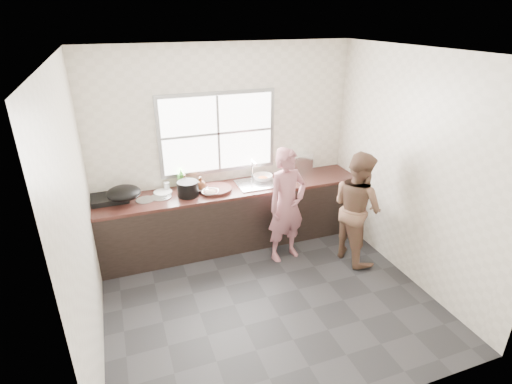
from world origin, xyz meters
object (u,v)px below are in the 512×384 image
object	(u,v)px
bottle_green	(181,178)
pot_lid_right	(161,197)
dish_rack	(298,163)
pot_lid_left	(145,200)
wok	(123,193)
bowl_held	(280,185)
woman	(287,209)
cutting_board	(216,189)
bowl_crabs	(263,178)
bottle_brown_tall	(185,183)
glass_jar	(167,186)
person_side	(357,207)
bowl_mince	(211,193)
burner	(109,197)
bottle_brown_short	(201,184)
black_pot	(188,189)
plate_food	(163,192)

from	to	relation	value
bottle_green	pot_lid_right	world-z (taller)	bottle_green
dish_rack	pot_lid_left	size ratio (longest dim) A/B	1.61
bottle_green	wok	distance (m)	0.79
bowl_held	dish_rack	xyz separation A→B (m)	(0.46, 0.44, 0.12)
woman	bowl_held	size ratio (longest dim) A/B	8.28
cutting_board	bowl_held	size ratio (longest dim) A/B	2.45
bottle_green	bowl_crabs	bearing A→B (deg)	-7.36
bowl_held	bottle_brown_tall	world-z (taller)	bottle_brown_tall
glass_jar	pot_lid_left	bearing A→B (deg)	-142.70
person_side	bottle_brown_tall	xyz separation A→B (m)	(-2.00, 1.05, 0.22)
bowl_mince	bottle_brown_tall	xyz separation A→B (m)	(-0.28, 0.27, 0.08)
bottle_brown_tall	pot_lid_left	size ratio (longest dim) A/B	0.87
person_side	cutting_board	distance (m)	1.85
cutting_board	glass_jar	bearing A→B (deg)	157.25
bowl_mince	burner	world-z (taller)	burner
dish_rack	pot_lid_right	distance (m)	2.04
bowl_crabs	burner	xyz separation A→B (m)	(-2.04, 0.11, -0.00)
bottle_brown_short	black_pot	bearing A→B (deg)	-149.37
dish_rack	pot_lid_left	distance (m)	2.24
bottle_brown_tall	pot_lid_right	distance (m)	0.38
person_side	bottle_brown_short	size ratio (longest dim) A/B	8.49
person_side	wok	distance (m)	2.94
plate_food	bottle_brown_short	distance (m)	0.50
bowl_mince	pot_lid_left	world-z (taller)	bowl_mince
cutting_board	plate_food	size ratio (longest dim) A/B	1.77
plate_food	pot_lid_left	bearing A→B (deg)	-147.22
black_pot	bottle_green	distance (m)	0.28
cutting_board	wok	size ratio (longest dim) A/B	1.01
cutting_board	burner	size ratio (longest dim) A/B	0.95
woman	plate_food	bearing A→B (deg)	142.09
plate_food	woman	bearing A→B (deg)	-26.38
black_pot	bottle_green	xyz separation A→B (m)	(-0.03, 0.28, 0.05)
bottle_green	bottle_brown_short	bearing A→B (deg)	-36.25
bowl_crabs	bowl_held	xyz separation A→B (m)	(0.14, -0.30, -0.01)
burner	pot_lid_left	bearing A→B (deg)	-25.09
bottle_green	wok	bearing A→B (deg)	-163.07
glass_jar	bowl_crabs	bearing A→B (deg)	-6.25
bowl_crabs	pot_lid_left	xyz separation A→B (m)	(-1.62, -0.09, -0.03)
bowl_held	bottle_brown_tall	size ratio (longest dim) A/B	0.84
person_side	pot_lid_right	world-z (taller)	person_side
pot_lid_right	black_pot	bearing A→B (deg)	-10.63
glass_jar	burner	xyz separation A→B (m)	(-0.73, -0.04, -0.02)
dish_rack	pot_lid_left	bearing A→B (deg)	166.20
bottle_green	bowl_held	bearing A→B (deg)	-19.33
cutting_board	pot_lid_right	world-z (taller)	cutting_board
bowl_held	dish_rack	size ratio (longest dim) A/B	0.45
bottle_brown_short	pot_lid_left	xyz separation A→B (m)	(-0.73, -0.07, -0.08)
bottle_green	pot_lid_right	distance (m)	0.40
bowl_crabs	wok	size ratio (longest dim) A/B	0.53
bottle_brown_tall	bowl_crabs	bearing A→B (deg)	-3.56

